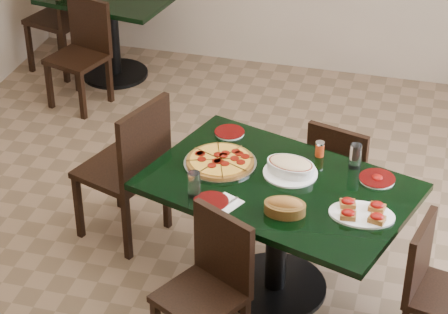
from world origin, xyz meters
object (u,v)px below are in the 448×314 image
(chair_near, at_px, (210,281))
(back_chair_near, at_px, (83,47))
(chair_far, at_px, (341,174))
(back_chair_left, at_px, (67,12))
(bread_basket, at_px, (285,207))
(pepperoni_pizza, at_px, (220,161))
(main_table, at_px, (278,211))
(chair_left, at_px, (131,164))
(lasagna_casserole, at_px, (291,167))
(back_table, at_px, (111,19))
(bruschetta_platter, at_px, (362,212))
(chair_right, at_px, (434,284))

(chair_near, distance_m, back_chair_near, 3.04)
(chair_far, bearing_deg, back_chair_left, -18.07)
(bread_basket, bearing_deg, pepperoni_pizza, 136.79)
(main_table, bearing_deg, chair_left, -177.82)
(lasagna_casserole, bearing_deg, chair_near, -99.73)
(bread_basket, bearing_deg, back_chair_left, 128.73)
(back_table, bearing_deg, bruschetta_platter, -37.78)
(chair_far, xyz_separation_m, chair_right, (0.62, -0.89, -0.02))
(back_chair_near, xyz_separation_m, lasagna_casserole, (2.04, -1.79, 0.32))
(chair_far, distance_m, chair_right, 1.09)
(chair_right, xyz_separation_m, bread_basket, (-0.81, -0.01, 0.35))
(back_table, bearing_deg, chair_near, -51.06)
(back_chair_near, xyz_separation_m, back_chair_left, (-0.35, 0.48, 0.07))
(chair_left, bearing_deg, chair_far, 125.77)
(chair_right, distance_m, bruschetta_platter, 0.54)
(chair_far, xyz_separation_m, chair_near, (-0.50, -1.21, 0.01))
(back_chair_near, xyz_separation_m, pepperoni_pizza, (1.63, -1.79, 0.29))
(back_chair_near, xyz_separation_m, bruschetta_platter, (2.48, -2.09, 0.29))
(lasagna_casserole, height_order, bruschetta_platter, lasagna_casserole)
(bread_basket, bearing_deg, chair_left, 149.71)
(back_table, height_order, chair_left, chair_left)
(chair_left, height_order, bread_basket, chair_left)
(back_table, xyz_separation_m, back_chair_left, (-0.40, -0.01, 0.02))
(chair_left, xyz_separation_m, lasagna_casserole, (1.02, -0.15, 0.24))
(chair_left, distance_m, back_chair_near, 1.93)
(back_table, height_order, chair_right, chair_right)
(main_table, xyz_separation_m, bruschetta_platter, (0.48, -0.18, 0.21))
(main_table, height_order, lasagna_casserole, lasagna_casserole)
(pepperoni_pizza, bearing_deg, main_table, -17.10)
(chair_left, bearing_deg, bread_basket, 82.83)
(main_table, relative_size, back_chair_near, 1.92)
(bread_basket, bearing_deg, back_chair_near, 130.08)
(back_table, distance_m, bruschetta_platter, 3.55)
(chair_left, relative_size, back_chair_left, 1.01)
(main_table, bearing_deg, pepperoni_pizza, -179.48)
(bruschetta_platter, bearing_deg, lasagna_casserole, 145.68)
(back_chair_left, bearing_deg, bruschetta_platter, 63.59)
(main_table, relative_size, bread_basket, 7.13)
(chair_near, height_order, back_chair_near, back_chair_near)
(pepperoni_pizza, bearing_deg, chair_left, 165.57)
(main_table, relative_size, back_table, 1.44)
(back_chair_near, bearing_deg, bruschetta_platter, -22.84)
(chair_right, height_order, chair_left, chair_left)
(main_table, height_order, chair_far, chair_far)
(chair_left, distance_m, bruschetta_platter, 1.54)
(back_table, xyz_separation_m, bread_basket, (2.03, -2.66, 0.27))
(back_table, relative_size, lasagna_casserole, 3.70)
(main_table, height_order, bruschetta_platter, bruschetta_platter)
(chair_left, xyz_separation_m, pepperoni_pizza, (0.61, -0.16, 0.21))
(chair_near, height_order, chair_right, chair_near)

